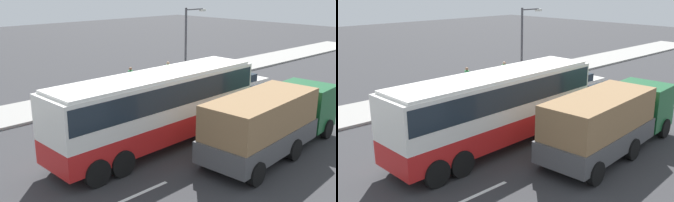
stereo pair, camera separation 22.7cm
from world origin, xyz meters
TOP-DOWN VIEW (x-y plane):
  - ground_plane at (0.00, 0.00)m, footprint 120.00×120.00m
  - sidewalk_curb at (0.00, 9.06)m, footprint 80.00×4.00m
  - lane_centreline at (-1.60, -2.89)m, footprint 39.65×0.16m
  - coach_bus at (0.61, -0.09)m, footprint 11.03×2.91m
  - cargo_truck at (3.93, -3.99)m, footprint 8.58×3.18m
  - car_silver_hatch at (9.83, -0.22)m, footprint 4.17×1.97m
  - car_white_minivan at (10.85, 3.16)m, footprint 4.34×1.99m
  - pedestrian_near_curb at (5.54, 8.45)m, footprint 0.32×0.32m
  - pedestrian_at_crossing at (8.62, 7.94)m, footprint 0.32×0.32m
  - street_lamp at (10.08, 7.33)m, footprint 2.06×0.24m

SIDE VIEW (x-z plane):
  - ground_plane at x=0.00m, z-range 0.00..0.00m
  - lane_centreline at x=-1.60m, z-range 0.00..0.01m
  - sidewalk_curb at x=0.00m, z-range 0.00..0.15m
  - car_white_minivan at x=10.85m, z-range 0.05..1.48m
  - car_silver_hatch at x=9.83m, z-range 0.05..1.49m
  - pedestrian_near_curb at x=5.54m, z-range 0.28..1.97m
  - pedestrian_at_crossing at x=8.62m, z-range 0.29..2.04m
  - cargo_truck at x=3.93m, z-range 0.15..3.00m
  - coach_bus at x=0.61m, z-range 0.42..3.93m
  - street_lamp at x=10.08m, z-range 0.68..6.26m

